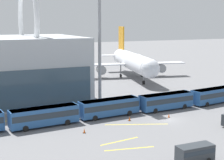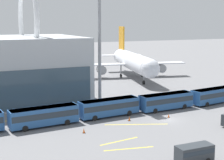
% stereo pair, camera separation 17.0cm
% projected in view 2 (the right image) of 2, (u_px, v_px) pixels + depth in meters
% --- Properties ---
extents(ground_plane, '(440.00, 440.00, 0.00)m').
position_uv_depth(ground_plane, '(167.00, 120.00, 61.77)').
color(ground_plane, slate).
extents(airliner_at_gate_far, '(34.72, 38.94, 15.73)m').
position_uv_depth(airliner_at_gate_far, '(132.00, 61.00, 107.29)').
color(airliner_at_gate_far, silver).
rests_on(airliner_at_gate_far, ground_plane).
extents(shuttle_bus_1, '(11.77, 3.57, 3.28)m').
position_uv_depth(shuttle_bus_1, '(44.00, 115.00, 57.62)').
color(shuttle_bus_1, '#285693').
rests_on(shuttle_bus_1, ground_plane).
extents(shuttle_bus_2, '(11.77, 3.56, 3.28)m').
position_uv_depth(shuttle_bus_2, '(109.00, 106.00, 63.59)').
color(shuttle_bus_2, '#285693').
rests_on(shuttle_bus_2, ground_plane).
extents(shuttle_bus_3, '(11.75, 3.44, 3.28)m').
position_uv_depth(shuttle_bus_3, '(166.00, 100.00, 68.48)').
color(shuttle_bus_3, '#285693').
rests_on(shuttle_bus_3, ground_plane).
extents(shuttle_bus_4, '(11.86, 4.15, 3.28)m').
position_uv_depth(shuttle_bus_4, '(214.00, 95.00, 73.78)').
color(shuttle_bus_4, '#285693').
rests_on(shuttle_bus_4, ground_plane).
extents(service_van_crossing, '(4.87, 2.13, 2.24)m').
position_uv_depth(service_van_crossing, '(194.00, 152.00, 42.91)').
color(service_van_crossing, '#2D3338').
rests_on(service_van_crossing, ground_plane).
extents(floodlight_mast, '(2.14, 2.14, 28.94)m').
position_uv_depth(floodlight_mast, '(99.00, 27.00, 72.26)').
color(floodlight_mast, gray).
rests_on(floodlight_mast, ground_plane).
extents(lane_stripe_2, '(6.64, 1.12, 0.01)m').
position_uv_depth(lane_stripe_2, '(119.00, 141.00, 50.69)').
color(lane_stripe_2, yellow).
rests_on(lane_stripe_2, ground_plane).
extents(lane_stripe_3, '(10.17, 4.41, 0.01)m').
position_uv_depth(lane_stripe_3, '(136.00, 124.00, 58.93)').
color(lane_stripe_3, yellow).
rests_on(lane_stripe_3, ground_plane).
extents(lane_stripe_4, '(7.07, 1.74, 0.01)m').
position_uv_depth(lane_stripe_4, '(129.00, 149.00, 47.69)').
color(lane_stripe_4, yellow).
rests_on(lane_stripe_4, ground_plane).
extents(lane_stripe_5, '(6.59, 0.34, 0.01)m').
position_uv_depth(lane_stripe_5, '(3.00, 121.00, 60.72)').
color(lane_stripe_5, yellow).
rests_on(lane_stripe_5, ground_plane).
extents(traffic_cone_0, '(0.45, 0.45, 0.79)m').
position_uv_depth(traffic_cone_0, '(84.00, 131.00, 54.37)').
color(traffic_cone_0, black).
rests_on(traffic_cone_0, ground_plane).
extents(traffic_cone_1, '(0.43, 0.43, 0.68)m').
position_uv_depth(traffic_cone_1, '(169.00, 116.00, 63.11)').
color(traffic_cone_1, black).
rests_on(traffic_cone_1, ground_plane).
extents(traffic_cone_2, '(0.50, 0.50, 0.82)m').
position_uv_depth(traffic_cone_2, '(129.00, 119.00, 61.05)').
color(traffic_cone_2, black).
rests_on(traffic_cone_2, ground_plane).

